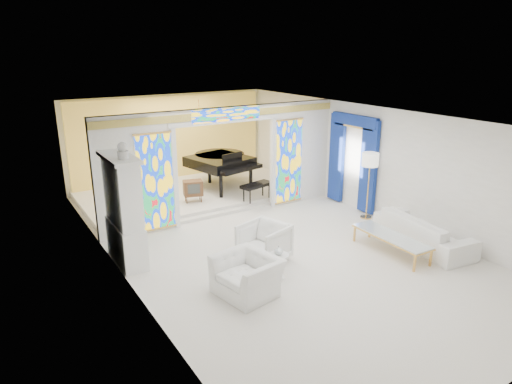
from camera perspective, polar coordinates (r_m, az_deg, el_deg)
floor at (r=11.22m, az=1.23°, el=-5.93°), size 12.00×12.00×0.00m
ceiling at (r=10.38m, az=1.34°, el=9.42°), size 7.00×12.00×0.02m
wall_back at (r=15.92m, az=-10.73°, el=6.55°), size 7.00×0.02×3.00m
wall_left at (r=9.34m, az=-16.98°, el=-1.80°), size 0.02×12.00×3.00m
wall_right at (r=12.90m, az=14.42°, el=3.71°), size 0.02×12.00×3.00m
partition_wall at (r=12.32m, az=-3.82°, el=4.33°), size 7.00×0.22×3.00m
stained_glass_left at (r=11.53m, az=-12.44°, el=1.19°), size 0.90×0.04×2.40m
stained_glass_right at (r=13.37m, az=4.11°, el=3.83°), size 0.90×0.04×2.40m
stained_glass_transom at (r=12.02m, az=-3.69°, el=9.65°), size 2.00×0.04×0.34m
alcove_platform at (r=14.57m, az=-7.64°, el=-0.07°), size 6.80×3.80×0.18m
gold_curtain_back at (r=15.81m, az=-10.56°, el=6.48°), size 6.70×0.10×2.90m
chandelier at (r=14.01m, az=-7.12°, el=9.58°), size 0.48×0.48×0.30m
blue_drapes at (r=13.29m, az=11.98°, el=4.63°), size 0.14×1.85×2.65m
china_cabinet at (r=10.06m, az=-16.19°, el=-2.33°), size 0.56×1.46×2.72m
armchair_left at (r=8.75m, az=-1.13°, el=-10.40°), size 1.20×1.31×0.75m
armchair_right at (r=9.97m, az=0.99°, el=-6.36°), size 1.17×1.16×0.86m
sofa at (r=11.45m, az=20.18°, el=-4.60°), size 1.30×2.59×0.73m
side_table at (r=9.29m, az=2.81°, el=-8.83°), size 0.44×0.44×0.53m
vase at (r=9.17m, az=2.83°, el=-7.27°), size 0.22×0.22×0.19m
coffee_table at (r=10.78m, az=16.53°, el=-5.40°), size 0.65×1.96×0.44m
floor_lamp at (r=12.49m, az=14.07°, el=3.56°), size 0.58×0.58×1.83m
grand_piano at (r=14.64m, az=-4.38°, el=3.89°), size 2.18×3.35×1.24m
tv_console at (r=13.32m, az=-7.88°, el=0.49°), size 0.62×0.50×0.63m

